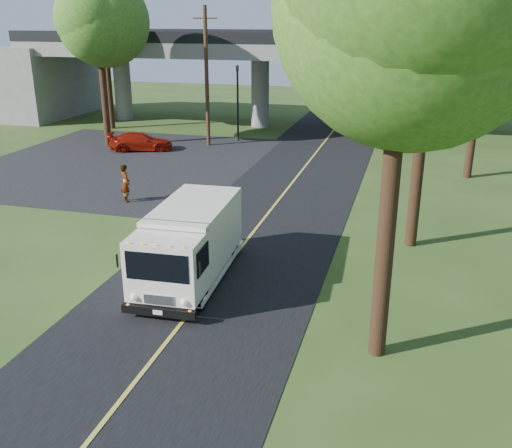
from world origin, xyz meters
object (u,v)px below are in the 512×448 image
at_px(utility_pole, 207,76).
at_px(pedestrian, 126,183).
at_px(tree_right_far, 493,16).
at_px(tree_left_far, 106,29).
at_px(traffic_signal, 238,95).
at_px(step_van, 190,242).
at_px(red_sedan, 141,141).
at_px(tree_left_lot, 99,23).

bearing_deg(utility_pole, pedestrian, -87.48).
bearing_deg(tree_right_far, tree_left_far, 162.90).
relative_size(traffic_signal, tree_right_far, 0.47).
bearing_deg(pedestrian, utility_pole, -43.19).
distance_m(tree_right_far, step_van, 20.12).
distance_m(traffic_signal, utility_pole, 2.86).
xyz_separation_m(step_van, red_sedan, (-10.42, 17.51, -0.77)).
relative_size(utility_pole, tree_left_lot, 0.86).
bearing_deg(traffic_signal, tree_right_far, -22.07).
bearing_deg(tree_left_lot, step_van, -54.21).
distance_m(tree_right_far, tree_left_lot, 23.09).
relative_size(utility_pole, tree_left_far, 0.91).
bearing_deg(tree_left_far, tree_right_far, -17.10).
distance_m(utility_pole, red_sedan, 6.08).
relative_size(red_sedan, pedestrian, 2.26).
bearing_deg(step_van, red_sedan, 117.73).
bearing_deg(tree_left_lot, utility_pole, 18.97).
bearing_deg(utility_pole, tree_left_lot, -161.03).
bearing_deg(pedestrian, traffic_signal, -49.26).
height_order(tree_left_far, pedestrian, tree_left_far).
xyz_separation_m(tree_left_lot, red_sedan, (2.56, -0.50, -7.31)).
bearing_deg(step_van, tree_left_lot, 122.76).
bearing_deg(tree_right_far, red_sedan, 175.80).
distance_m(utility_pole, tree_right_far, 17.61).
height_order(traffic_signal, red_sedan, traffic_signal).
distance_m(tree_left_far, step_van, 29.48).
xyz_separation_m(tree_right_far, pedestrian, (-16.13, -8.82, -7.40)).
height_order(utility_pole, step_van, utility_pole).
xyz_separation_m(tree_right_far, tree_left_lot, (-23.00, 2.00, -0.40)).
bearing_deg(red_sedan, step_van, -169.77).
bearing_deg(pedestrian, step_van, 174.68).
height_order(red_sedan, pedestrian, pedestrian).
bearing_deg(tree_right_far, traffic_signal, 157.93).
height_order(tree_left_lot, red_sedan, tree_left_lot).
xyz_separation_m(traffic_signal, pedestrian, (-0.93, -14.98, -2.29)).
xyz_separation_m(red_sedan, pedestrian, (4.30, -10.32, 0.31)).
bearing_deg(tree_left_lot, tree_right_far, -4.97).
bearing_deg(tree_right_far, step_van, -122.03).
distance_m(traffic_signal, tree_right_far, 17.18).
bearing_deg(step_van, utility_pole, 105.32).
height_order(step_van, red_sedan, step_van).
height_order(tree_left_far, step_van, tree_left_far).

